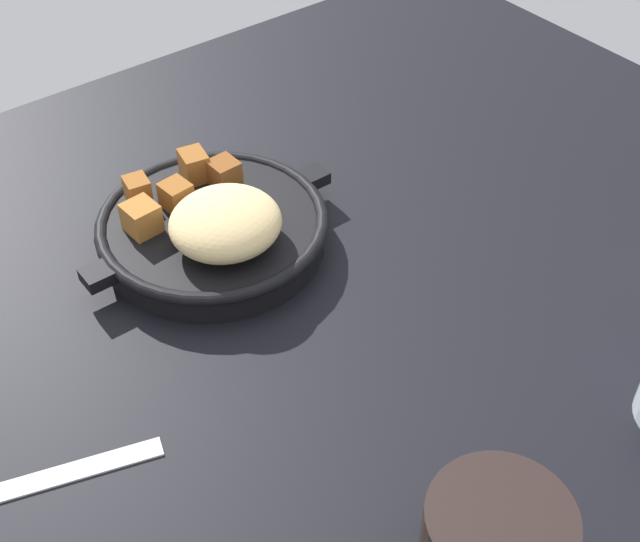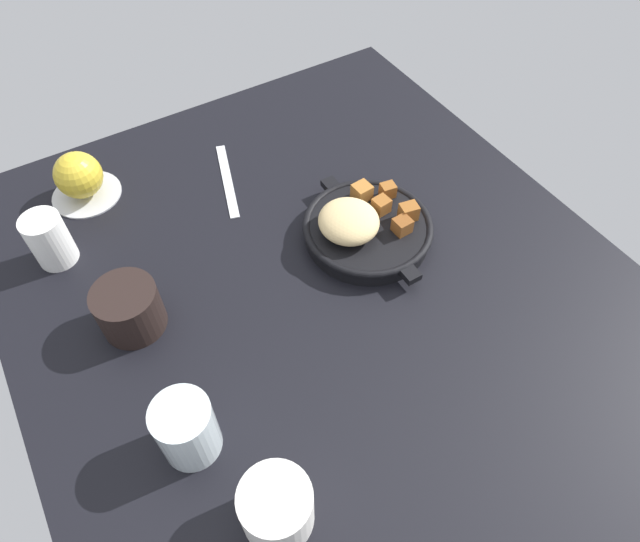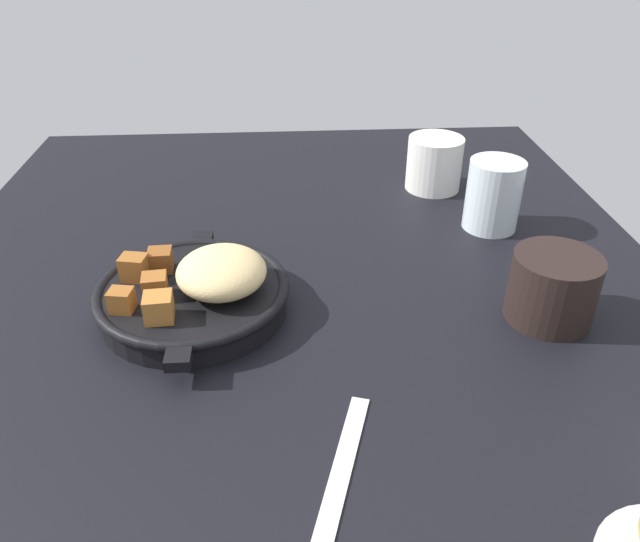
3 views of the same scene
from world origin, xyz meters
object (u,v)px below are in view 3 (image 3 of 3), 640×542
at_px(cast_iron_skillet, 196,291).
at_px(water_glass_tall, 493,195).
at_px(butter_knife, 338,482).
at_px(coffee_mug_dark, 553,288).
at_px(ceramic_mug_white, 434,163).

xyz_separation_m(cast_iron_skillet, water_glass_tall, (-0.17, 0.38, 0.02)).
relative_size(cast_iron_skillet, water_glass_tall, 2.67).
relative_size(cast_iron_skillet, butter_knife, 1.33).
bearing_deg(butter_knife, coffee_mug_dark, 147.45).
bearing_deg(cast_iron_skillet, water_glass_tall, 114.86).
height_order(cast_iron_skillet, butter_knife, cast_iron_skillet).
distance_m(butter_knife, coffee_mug_dark, 0.32).
bearing_deg(coffee_mug_dark, cast_iron_skillet, -95.35).
distance_m(water_glass_tall, coffee_mug_dark, 0.21).
relative_size(butter_knife, coffee_mug_dark, 2.08).
xyz_separation_m(butter_knife, ceramic_mug_white, (-0.54, 0.19, 0.04)).
xyz_separation_m(water_glass_tall, ceramic_mug_white, (-0.13, -0.05, -0.01)).
distance_m(coffee_mug_dark, ceramic_mug_white, 0.34).
bearing_deg(ceramic_mug_white, butter_knife, -19.56).
xyz_separation_m(cast_iron_skillet, ceramic_mug_white, (-0.31, 0.33, 0.01)).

